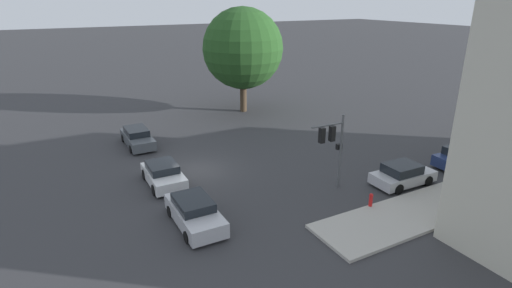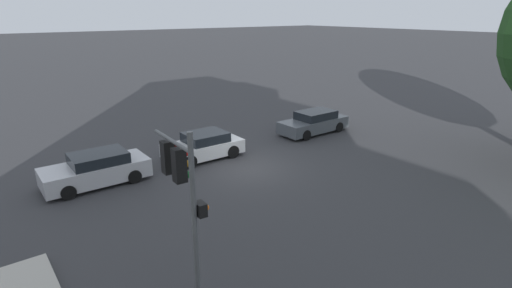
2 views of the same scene
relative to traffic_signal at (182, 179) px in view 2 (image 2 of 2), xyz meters
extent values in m
plane|color=#333335|center=(-6.39, -6.14, -3.18)|extent=(300.00, 300.00, 0.00)
cylinder|color=#515456|center=(0.07, 0.70, -0.88)|extent=(0.14, 0.14, 4.61)
cylinder|color=#515456|center=(0.03, -0.37, 0.93)|extent=(0.18, 2.15, 0.10)
cube|color=black|center=(0.04, -0.02, 0.38)|extent=(0.31, 0.31, 0.90)
sphere|color=red|center=(-0.15, -0.01, 0.68)|extent=(0.20, 0.20, 0.20)
sphere|color=#99660F|center=(-0.15, -0.01, 0.38)|extent=(0.20, 0.20, 0.20)
sphere|color=#0F511E|center=(-0.15, -0.01, 0.08)|extent=(0.20, 0.20, 0.20)
cube|color=black|center=(0.02, -0.73, 0.38)|extent=(0.31, 0.31, 0.90)
sphere|color=#590F0F|center=(-0.17, -0.72, 0.68)|extent=(0.20, 0.20, 0.20)
sphere|color=#99660F|center=(-0.17, -0.72, 0.38)|extent=(0.20, 0.20, 0.20)
sphere|color=#0F511E|center=(-0.17, -0.72, 0.08)|extent=(0.20, 0.20, 0.20)
cube|color=black|center=(-0.11, 0.70, -0.60)|extent=(0.23, 0.36, 0.35)
sphere|color=orange|center=(-0.25, 0.71, -0.60)|extent=(0.18, 0.18, 0.18)
cube|color=silver|center=(-5.42, -8.57, -2.65)|extent=(3.99, 1.96, 0.69)
cube|color=black|center=(-5.58, -8.57, -2.07)|extent=(2.08, 1.71, 0.47)
cylinder|color=black|center=(-4.18, -7.68, -2.85)|extent=(0.67, 0.23, 0.67)
cylinder|color=black|center=(-4.20, -9.49, -2.85)|extent=(0.67, 0.23, 0.67)
cylinder|color=black|center=(-6.64, -7.65, -2.85)|extent=(0.67, 0.23, 0.67)
cylinder|color=black|center=(-6.66, -9.46, -2.85)|extent=(0.67, 0.23, 0.67)
cube|color=#B7B7BC|center=(-0.02, -8.52, -2.62)|extent=(4.43, 1.91, 0.78)
cube|color=black|center=(-0.20, -8.52, -2.00)|extent=(2.31, 1.67, 0.46)
cylinder|color=black|center=(1.35, -7.64, -2.88)|extent=(0.61, 0.22, 0.61)
cylinder|color=black|center=(1.34, -9.42, -2.88)|extent=(0.61, 0.22, 0.61)
cylinder|color=black|center=(-1.39, -7.62, -2.88)|extent=(0.61, 0.22, 0.61)
cylinder|color=black|center=(-1.39, -9.40, -2.88)|extent=(0.61, 0.22, 0.61)
cube|color=#4C5156|center=(-13.18, -8.37, -2.65)|extent=(4.62, 1.80, 0.72)
cube|color=black|center=(-13.36, -8.37, -2.05)|extent=(2.41, 1.57, 0.48)
cylinder|color=black|center=(-11.76, -7.53, -2.87)|extent=(0.62, 0.22, 0.62)
cylinder|color=black|center=(-11.74, -9.19, -2.87)|extent=(0.62, 0.22, 0.62)
cylinder|color=black|center=(-14.61, -7.55, -2.87)|extent=(0.62, 0.22, 0.62)
cylinder|color=black|center=(-14.60, -9.21, -2.87)|extent=(0.62, 0.22, 0.62)
camera|label=1|loc=(17.08, -14.29, 7.75)|focal=28.00mm
camera|label=2|loc=(4.13, 8.59, 4.05)|focal=28.00mm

